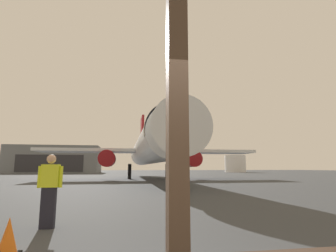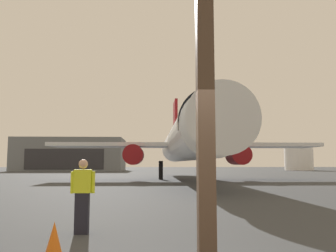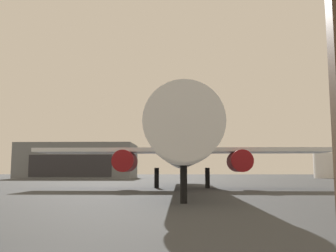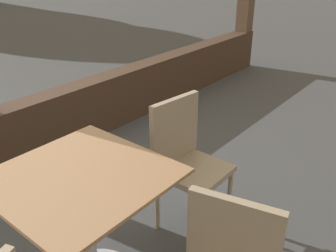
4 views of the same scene
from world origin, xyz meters
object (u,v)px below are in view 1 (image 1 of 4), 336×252
ground_crew_worker (49,189)px  distant_hangar (56,160)px  traffic_cone (8,237)px  airplane (151,148)px  fuel_storage_tank (235,164)px

ground_crew_worker → distant_hangar: (-16.71, 70.25, 2.69)m
ground_crew_worker → distant_hangar: size_ratio=0.07×
ground_crew_worker → traffic_cone: (-0.09, -1.96, -0.61)m
traffic_cone → airplane: bearing=79.4°
airplane → traffic_cone: (-4.99, -26.54, -3.45)m
ground_crew_worker → fuel_storage_tank: (36.46, 71.89, 1.72)m
traffic_cone → distant_hangar: bearing=103.0°
traffic_cone → distant_hangar: size_ratio=0.03×
airplane → fuel_storage_tank: airplane is taller
ground_crew_worker → fuel_storage_tank: size_ratio=0.27×
airplane → fuel_storage_tank: bearing=56.3°
ground_crew_worker → fuel_storage_tank: bearing=63.1°
airplane → ground_crew_worker: (-4.90, -24.58, -2.84)m
distant_hangar → traffic_cone: bearing=-77.0°
traffic_cone → distant_hangar: (-16.62, 72.21, 3.31)m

